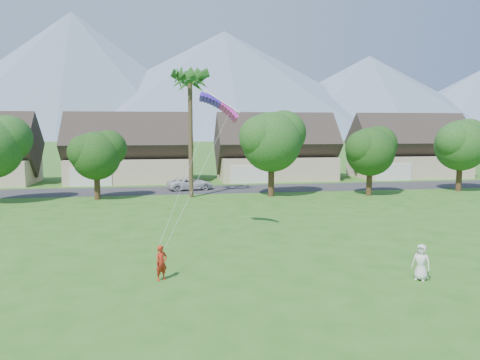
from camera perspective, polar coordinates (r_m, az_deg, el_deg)
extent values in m
plane|color=#2D6019|center=(19.46, 4.72, -14.60)|extent=(500.00, 500.00, 0.00)
cube|color=#2D2D30|center=(52.28, -4.08, -1.16)|extent=(90.00, 7.00, 0.01)
imported|color=#AB2513|center=(21.98, -9.56, -9.93)|extent=(0.71, 0.66, 1.62)
imported|color=silver|center=(23.22, 21.21, -9.33)|extent=(0.95, 0.96, 1.68)
imported|color=silver|center=(52.07, -6.10, -0.44)|extent=(5.40, 3.33, 1.40)
cone|color=slate|center=(283.59, -19.60, 11.86)|extent=(190.00, 190.00, 70.00)
cone|color=slate|center=(280.76, -1.90, 11.47)|extent=(240.00, 240.00, 62.00)
cone|color=slate|center=(304.72, 15.41, 9.72)|extent=(200.00, 200.00, 50.00)
cube|color=beige|center=(61.05, -13.27, 1.21)|extent=(15.00, 8.00, 3.00)
cube|color=#382D28|center=(60.84, -13.35, 4.29)|extent=(15.75, 8.15, 8.15)
cube|color=silver|center=(57.56, -17.73, 0.35)|extent=(4.80, 0.12, 2.20)
cube|color=beige|center=(62.54, 4.37, 1.49)|extent=(15.00, 8.00, 3.00)
cube|color=#382D28|center=(62.33, 4.40, 4.50)|extent=(15.75, 8.15, 8.15)
cube|color=silver|center=(57.77, 1.23, 0.69)|extent=(4.80, 0.12, 2.20)
cube|color=beige|center=(69.40, 19.83, 1.62)|extent=(15.00, 8.00, 3.00)
cube|color=#382D28|center=(69.22, 19.93, 4.33)|extent=(15.75, 8.15, 8.15)
cube|color=silver|center=(63.90, 18.25, 0.92)|extent=(4.80, 0.12, 2.20)
cylinder|color=#47301C|center=(46.98, -17.00, -0.97)|extent=(0.56, 0.56, 2.18)
sphere|color=#214916|center=(46.69, -17.13, 2.84)|extent=(4.62, 4.62, 4.62)
cylinder|color=#47301C|center=(47.11, 3.82, -0.28)|extent=(0.62, 0.62, 2.82)
sphere|color=#214916|center=(46.80, 3.86, 4.64)|extent=(5.98, 5.98, 5.98)
cylinder|color=#47301C|center=(49.39, 15.47, -0.49)|extent=(0.58, 0.58, 2.30)
sphere|color=#214916|center=(49.10, 15.59, 3.35)|extent=(4.90, 4.90, 4.90)
cylinder|color=#47301C|center=(56.05, 25.13, 0.07)|extent=(0.60, 0.60, 2.56)
sphere|color=#214916|center=(55.80, 25.31, 3.83)|extent=(5.44, 5.44, 5.44)
cylinder|color=#4C3D26|center=(46.19, -6.05, 5.27)|extent=(0.44, 0.44, 12.00)
sphere|color=#286021|center=(46.48, -6.14, 13.06)|extent=(3.00, 3.00, 3.00)
cube|color=#411BCF|center=(29.33, -3.71, 9.15)|extent=(1.50, 1.24, 0.50)
cube|color=#CC26A3|center=(29.48, -1.09, 9.15)|extent=(1.50, 1.24, 0.50)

